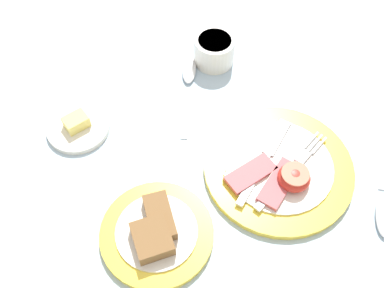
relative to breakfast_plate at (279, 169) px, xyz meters
name	(u,v)px	position (x,y,z in m)	size (l,w,h in m)	color
ground_plane	(250,195)	(-0.06, -0.02, -0.01)	(3.00, 3.00, 0.00)	#A3BCD1
breakfast_plate	(279,169)	(0.00, 0.00, 0.00)	(0.25, 0.25, 0.04)	yellow
bread_plate	(157,233)	(-0.22, -0.02, 0.00)	(0.17, 0.17, 0.04)	yellow
sugar_cup	(214,50)	(0.02, 0.27, 0.02)	(0.08, 0.08, 0.06)	white
butter_dish	(78,126)	(-0.27, 0.22, 0.00)	(0.11, 0.11, 0.03)	silver
teaspoon_by_saucer	(188,81)	(-0.05, 0.24, 0.00)	(0.11, 0.18, 0.01)	silver
teaspoon_near_cup	(383,202)	(0.12, -0.12, 0.00)	(0.13, 0.17, 0.01)	silver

